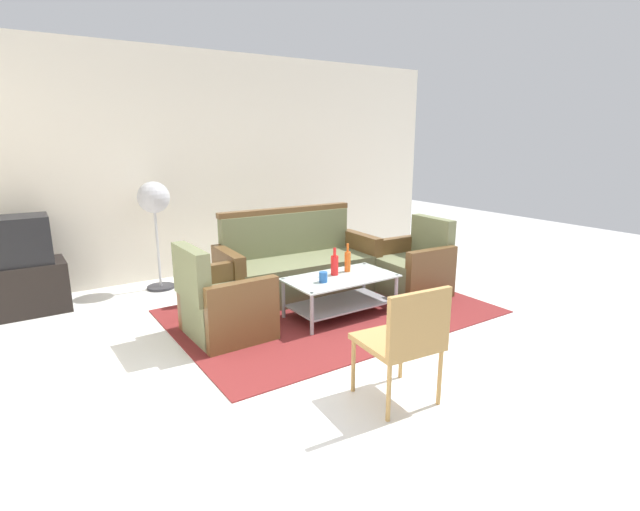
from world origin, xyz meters
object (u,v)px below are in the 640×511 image
(coffee_table, at_px, (341,290))
(pedestal_fan, at_px, (154,204))
(tv_stand, at_px, (24,288))
(wicker_chair, at_px, (406,336))
(armchair_left, at_px, (223,306))
(armchair_right, at_px, (413,269))
(couch, at_px, (298,268))
(cup, at_px, (323,277))
(bottle_orange, at_px, (348,261))
(television, at_px, (16,240))
(bottle_red, at_px, (335,265))

(coffee_table, xyz_separation_m, pedestal_fan, (-1.25, 1.92, 0.74))
(tv_stand, relative_size, wicker_chair, 0.95)
(armchair_left, distance_m, wicker_chair, 1.85)
(coffee_table, bearing_deg, armchair_left, 170.83)
(armchair_right, xyz_separation_m, tv_stand, (-3.76, 1.74, -0.03))
(couch, relative_size, armchair_left, 2.16)
(cup, height_order, pedestal_fan, pedestal_fan)
(armchair_right, bearing_deg, coffee_table, 99.37)
(armchair_left, relative_size, bottle_orange, 2.89)
(armchair_right, distance_m, television, 4.17)
(armchair_right, bearing_deg, couch, 61.75)
(armchair_left, relative_size, pedestal_fan, 0.67)
(couch, height_order, television, television)
(armchair_right, bearing_deg, pedestal_fan, 55.85)
(bottle_red, bearing_deg, couch, 89.86)
(cup, bearing_deg, bottle_red, 31.18)
(coffee_table, xyz_separation_m, tv_stand, (-2.63, 1.87, -0.01))
(bottle_red, relative_size, wicker_chair, 0.33)
(bottle_red, height_order, tv_stand, bottle_red)
(cup, distance_m, tv_stand, 3.07)
(couch, bearing_deg, coffee_table, 93.42)
(armchair_left, bearing_deg, television, -140.21)
(coffee_table, height_order, pedestal_fan, pedestal_fan)
(pedestal_fan, bearing_deg, bottle_red, -55.81)
(tv_stand, bearing_deg, cup, -38.75)
(armchair_right, height_order, wicker_chair, armchair_right)
(bottle_orange, bearing_deg, television, 148.03)
(tv_stand, height_order, wicker_chair, wicker_chair)
(armchair_left, height_order, bottle_red, armchair_left)
(coffee_table, bearing_deg, tv_stand, 144.64)
(cup, height_order, television, television)
(couch, bearing_deg, cup, 77.59)
(armchair_right, height_order, pedestal_fan, pedestal_fan)
(coffee_table, xyz_separation_m, bottle_orange, (0.17, 0.12, 0.25))
(cup, bearing_deg, television, 141.21)
(coffee_table, bearing_deg, bottle_orange, 34.54)
(couch, relative_size, armchair_right, 2.16)
(couch, distance_m, cup, 0.91)
(cup, xyz_separation_m, pedestal_fan, (-1.01, 1.97, 0.55))
(couch, relative_size, tv_stand, 2.29)
(armchair_left, relative_size, cup, 8.50)
(armchair_right, distance_m, pedestal_fan, 3.06)
(television, relative_size, pedestal_fan, 0.48)
(bottle_red, relative_size, television, 0.45)
(bottle_red, bearing_deg, tv_stand, 145.88)
(coffee_table, relative_size, television, 1.80)
(couch, xyz_separation_m, television, (-2.62, 1.06, 0.44))
(bottle_red, xyz_separation_m, cup, (-0.23, -0.14, -0.06))
(armchair_left, height_order, coffee_table, armchair_left)
(couch, height_order, armchair_right, couch)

